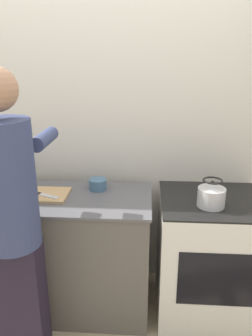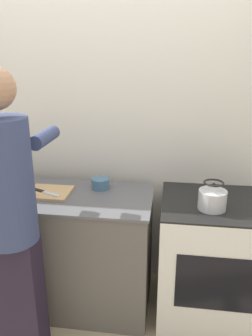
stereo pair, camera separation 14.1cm
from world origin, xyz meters
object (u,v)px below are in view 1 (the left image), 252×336
(oven, at_px, (208,255))
(person, at_px, (12,218))
(knife, at_px, (43,195))
(cutting_board, at_px, (46,195))
(bowl_prep, at_px, (98,184))
(kettle, at_px, (211,195))

(oven, xyz_separation_m, person, (-1.19, -0.53, 0.54))
(knife, bearing_deg, cutting_board, 84.01)
(knife, relative_size, bowl_prep, 1.78)
(kettle, xyz_separation_m, bowl_prep, (-0.78, 0.22, -0.03))
(bowl_prep, bearing_deg, person, -119.87)
(oven, distance_m, kettle, 0.54)
(kettle, bearing_deg, oven, 69.51)
(oven, distance_m, knife, 1.26)
(person, xyz_separation_m, knife, (0.01, 0.48, -0.07))
(cutting_board, distance_m, knife, 0.03)
(knife, bearing_deg, oven, 25.57)
(oven, height_order, bowl_prep, bowl_prep)
(oven, height_order, knife, knife)
(knife, bearing_deg, kettle, 20.21)
(oven, xyz_separation_m, bowl_prep, (-0.82, 0.11, 0.49))
(person, bearing_deg, oven, 24.12)
(person, height_order, bowl_prep, person)
(person, bearing_deg, kettle, 20.26)
(cutting_board, distance_m, kettle, 1.12)
(oven, height_order, person, person)
(knife, distance_m, bowl_prep, 0.40)
(cutting_board, xyz_separation_m, bowl_prep, (0.34, 0.14, 0.03))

